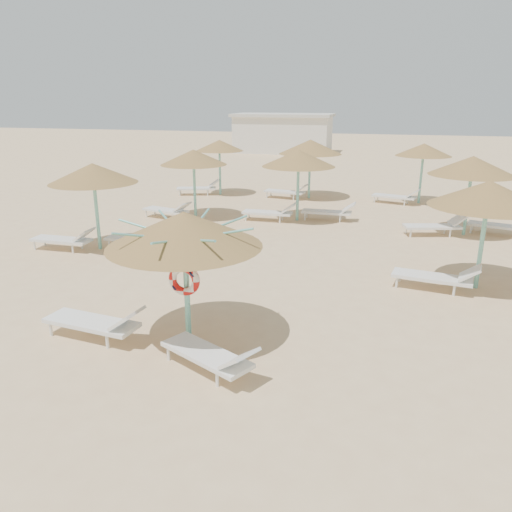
# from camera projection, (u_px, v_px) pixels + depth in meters

# --- Properties ---
(ground) EXTENTS (120.00, 120.00, 0.00)m
(ground) POSITION_uv_depth(u_px,v_px,m) (213.00, 343.00, 9.73)
(ground) COLOR #DFBA88
(ground) RESTS_ON ground
(main_palapa) EXTENTS (2.90, 2.90, 2.60)m
(main_palapa) POSITION_uv_depth(u_px,v_px,m) (184.00, 230.00, 9.13)
(main_palapa) COLOR #72C5B8
(main_palapa) RESTS_ON ground
(lounger_main_a) EXTENTS (2.16, 0.89, 0.76)m
(lounger_main_a) POSITION_uv_depth(u_px,v_px,m) (97.00, 322.00, 9.79)
(lounger_main_a) COLOR white
(lounger_main_a) RESTS_ON ground
(lounger_main_b) EXTENTS (2.00, 1.42, 0.71)m
(lounger_main_b) POSITION_uv_depth(u_px,v_px,m) (211.00, 355.00, 8.58)
(lounger_main_b) COLOR white
(lounger_main_b) RESTS_ON ground
(palapa_field) EXTENTS (20.37, 13.41, 2.72)m
(palapa_field) POSITION_uv_depth(u_px,v_px,m) (348.00, 165.00, 17.53)
(palapa_field) COLOR #72C5B8
(palapa_field) RESTS_ON ground
(service_hut) EXTENTS (8.40, 4.40, 3.25)m
(service_hut) POSITION_uv_depth(u_px,v_px,m) (283.00, 133.00, 42.93)
(service_hut) COLOR silver
(service_hut) RESTS_ON ground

